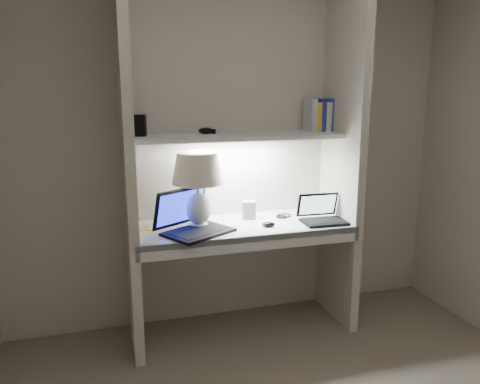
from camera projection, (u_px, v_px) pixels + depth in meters
name	position (u px, v px, depth m)	size (l,w,h in m)	color
back_wall	(231.00, 148.00, 3.31)	(3.20, 0.01, 2.50)	beige
alcove_panel_left	(128.00, 158.00, 2.85)	(0.06, 0.55, 2.50)	beige
alcove_panel_right	(343.00, 149.00, 3.25)	(0.06, 0.55, 2.50)	beige
desk	(242.00, 227.00, 3.16)	(1.40, 0.55, 0.04)	white
desk_apron	(254.00, 243.00, 2.92)	(1.46, 0.03, 0.10)	silver
shelf	(238.00, 137.00, 3.12)	(1.40, 0.36, 0.03)	silver
strip_light	(238.00, 140.00, 3.12)	(0.60, 0.04, 0.01)	white
table_lamp	(198.00, 177.00, 3.02)	(0.34, 0.34, 0.49)	white
laptop_main	(192.00, 222.00, 2.97)	(0.53, 0.51, 0.27)	black
laptop_netbook	(322.00, 215.00, 3.20)	(0.30, 0.26, 0.19)	black
speaker	(249.00, 210.00, 3.26)	(0.09, 0.06, 0.13)	silver
mouse	(268.00, 224.00, 3.09)	(0.09, 0.06, 0.03)	black
cable_coil	(284.00, 215.00, 3.34)	(0.10, 0.10, 0.01)	black
sticky_note	(145.00, 229.00, 3.03)	(0.07, 0.07, 0.00)	yellow
book_row	(321.00, 116.00, 3.34)	(0.22, 0.15, 0.23)	silver
shelf_box	(139.00, 125.00, 2.97)	(0.08, 0.06, 0.14)	black
shelf_gadget	(206.00, 131.00, 3.13)	(0.10, 0.07, 0.04)	black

